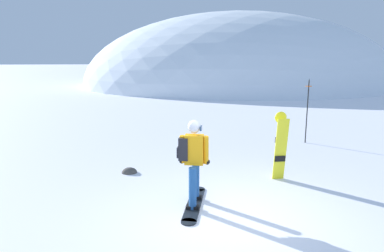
{
  "coord_description": "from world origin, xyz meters",
  "views": [
    {
      "loc": [
        -1.33,
        -5.66,
        2.88
      ],
      "look_at": [
        -0.21,
        3.74,
        1.0
      ],
      "focal_mm": 32.33,
      "sensor_mm": 36.0,
      "label": 1
    }
  ],
  "objects_px": {
    "spare_snowboard": "(281,146)",
    "rock_dark": "(129,173)",
    "snowboarder_main": "(193,160)",
    "piste_marker_near": "(307,107)"
  },
  "relations": [
    {
      "from": "snowboarder_main",
      "to": "piste_marker_near",
      "type": "bearing_deg",
      "value": 45.84
    },
    {
      "from": "piste_marker_near",
      "to": "rock_dark",
      "type": "height_order",
      "value": "piste_marker_near"
    },
    {
      "from": "spare_snowboard",
      "to": "rock_dark",
      "type": "relative_size",
      "value": 4.22
    },
    {
      "from": "spare_snowboard",
      "to": "snowboarder_main",
      "type": "bearing_deg",
      "value": -152.59
    },
    {
      "from": "snowboarder_main",
      "to": "piste_marker_near",
      "type": "distance_m",
      "value": 6.42
    },
    {
      "from": "snowboarder_main",
      "to": "rock_dark",
      "type": "height_order",
      "value": "snowboarder_main"
    },
    {
      "from": "spare_snowboard",
      "to": "piste_marker_near",
      "type": "height_order",
      "value": "piste_marker_near"
    },
    {
      "from": "snowboarder_main",
      "to": "rock_dark",
      "type": "xyz_separation_m",
      "value": [
        -1.37,
        2.1,
        -0.92
      ]
    },
    {
      "from": "snowboarder_main",
      "to": "spare_snowboard",
      "type": "bearing_deg",
      "value": 27.41
    },
    {
      "from": "rock_dark",
      "to": "snowboarder_main",
      "type": "bearing_deg",
      "value": -57.02
    }
  ]
}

